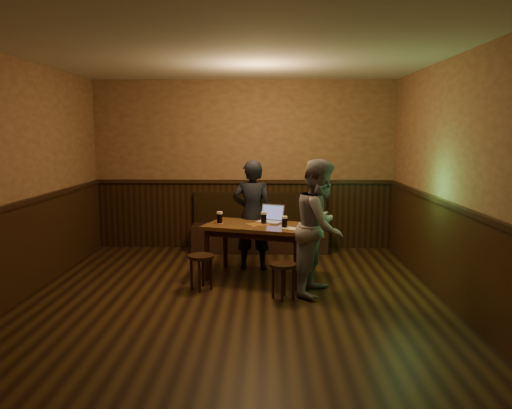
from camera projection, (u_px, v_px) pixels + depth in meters
The scene contains 12 objects.
room at pixel (233, 199), 5.61m from camera, with size 5.04×6.04×2.84m.
bench at pixel (260, 232), 8.23m from camera, with size 2.20×0.50×0.95m.
pub_table at pixel (258, 232), 6.62m from camera, with size 1.54×1.16×0.74m.
stool_left at pixel (201, 262), 6.18m from camera, with size 0.34×0.34×0.44m.
stool_right at pixel (283, 271), 5.83m from camera, with size 0.35×0.35×0.43m.
pint_left at pixel (220, 217), 6.69m from camera, with size 0.10×0.10×0.16m.
pint_mid at pixel (264, 218), 6.65m from camera, with size 0.10×0.10×0.16m.
pint_right at pixel (284, 222), 6.39m from camera, with size 0.10×0.10×0.15m.
laptop at pixel (271, 218), 6.77m from camera, with size 0.41×0.38×0.24m.
menu at pixel (291, 228), 6.34m from camera, with size 0.22×0.15×0.00m, color silver.
person_suit at pixel (253, 215), 7.05m from camera, with size 0.57×0.38×1.57m, color black.
person_grey at pixel (320, 227), 5.99m from camera, with size 0.79×0.62×1.63m, color gray.
Camera 1 is at (0.38, -5.34, 1.93)m, focal length 35.00 mm.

